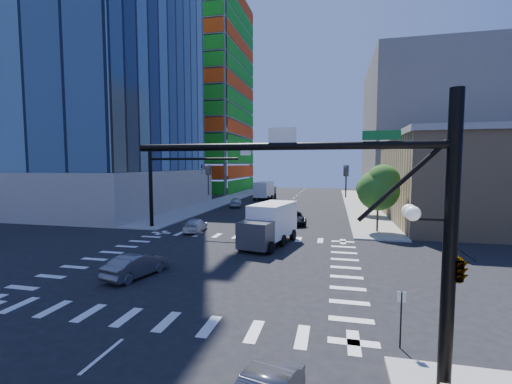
# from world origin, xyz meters

# --- Properties ---
(ground) EXTENTS (160.00, 160.00, 0.00)m
(ground) POSITION_xyz_m (0.00, 0.00, 0.00)
(ground) COLOR black
(ground) RESTS_ON ground
(road_markings) EXTENTS (20.00, 20.00, 0.01)m
(road_markings) POSITION_xyz_m (0.00, 0.00, 0.01)
(road_markings) COLOR silver
(road_markings) RESTS_ON ground
(sidewalk_ne) EXTENTS (5.00, 60.00, 0.15)m
(sidewalk_ne) POSITION_xyz_m (12.50, 40.00, 0.07)
(sidewalk_ne) COLOR #9C9A94
(sidewalk_ne) RESTS_ON ground
(sidewalk_nw) EXTENTS (5.00, 60.00, 0.15)m
(sidewalk_nw) POSITION_xyz_m (-12.50, 40.00, 0.07)
(sidewalk_nw) COLOR #9C9A94
(sidewalk_nw) RESTS_ON ground
(construction_building) EXTENTS (25.16, 34.50, 70.60)m
(construction_building) POSITION_xyz_m (-27.41, 61.93, 24.61)
(construction_building) COLOR gray
(construction_building) RESTS_ON ground
(commercial_building) EXTENTS (20.50, 22.50, 10.60)m
(commercial_building) POSITION_xyz_m (25.00, 22.00, 5.31)
(commercial_building) COLOR tan
(commercial_building) RESTS_ON ground
(bg_building_ne) EXTENTS (24.00, 30.00, 28.00)m
(bg_building_ne) POSITION_xyz_m (27.00, 55.00, 14.00)
(bg_building_ne) COLOR #68635E
(bg_building_ne) RESTS_ON ground
(signal_mast_se) EXTENTS (10.51, 2.48, 9.00)m
(signal_mast_se) POSITION_xyz_m (10.60, -11.50, 5.01)
(signal_mast_se) COLOR black
(signal_mast_se) RESTS_ON sidewalk_se
(signal_mast_nw) EXTENTS (10.20, 0.40, 9.00)m
(signal_mast_nw) POSITION_xyz_m (-10.00, 11.50, 5.49)
(signal_mast_nw) COLOR black
(signal_mast_nw) RESTS_ON sidewalk_nw
(tree_south) EXTENTS (4.16, 4.16, 6.82)m
(tree_south) POSITION_xyz_m (12.63, 13.90, 4.69)
(tree_south) COLOR #382316
(tree_south) RESTS_ON sidewalk_ne
(tree_north) EXTENTS (3.54, 3.52, 5.78)m
(tree_north) POSITION_xyz_m (12.93, 25.90, 3.99)
(tree_north) COLOR #382316
(tree_north) RESTS_ON sidewalk_ne
(no_parking_sign) EXTENTS (0.30, 0.06, 2.20)m
(no_parking_sign) POSITION_xyz_m (10.70, -9.00, 1.38)
(no_parking_sign) COLOR black
(no_parking_sign) RESTS_ON ground
(car_nb_far) EXTENTS (3.67, 5.86, 1.51)m
(car_nb_far) POSITION_xyz_m (3.56, 17.16, 0.76)
(car_nb_far) COLOR black
(car_nb_far) RESTS_ON ground
(car_sb_near) EXTENTS (2.71, 4.90, 1.35)m
(car_sb_near) POSITION_xyz_m (-5.87, 10.45, 0.67)
(car_sb_near) COLOR silver
(car_sb_near) RESTS_ON ground
(car_sb_mid) EXTENTS (2.81, 4.83, 1.55)m
(car_sb_mid) POSITION_xyz_m (-7.51, 31.01, 0.77)
(car_sb_mid) COLOR #B7B8BF
(car_sb_mid) RESTS_ON ground
(car_sb_cross) EXTENTS (2.53, 4.62, 1.44)m
(car_sb_cross) POSITION_xyz_m (-3.74, -3.79, 0.72)
(car_sb_cross) COLOR #55555A
(car_sb_cross) RESTS_ON ground
(box_truck_near) EXTENTS (4.23, 7.21, 3.54)m
(box_truck_near) POSITION_xyz_m (2.66, 6.10, 1.57)
(box_truck_near) COLOR black
(box_truck_near) RESTS_ON ground
(box_truck_far) EXTENTS (3.47, 6.99, 3.55)m
(box_truck_far) POSITION_xyz_m (-5.17, 44.05, 1.57)
(box_truck_far) COLOR black
(box_truck_far) RESTS_ON ground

